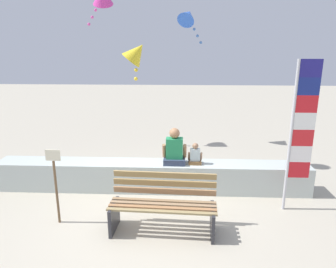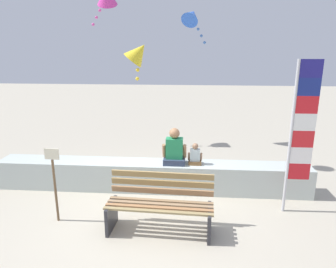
{
  "view_description": "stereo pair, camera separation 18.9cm",
  "coord_description": "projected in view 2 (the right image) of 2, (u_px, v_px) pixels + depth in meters",
  "views": [
    {
      "loc": [
        0.6,
        -4.83,
        2.78
      ],
      "look_at": [
        0.33,
        0.99,
        1.18
      ],
      "focal_mm": 33.11,
      "sensor_mm": 36.0,
      "label": 1
    },
    {
      "loc": [
        0.79,
        -4.82,
        2.78
      ],
      "look_at": [
        0.33,
        0.99,
        1.18
      ],
      "focal_mm": 33.11,
      "sensor_mm": 36.0,
      "label": 2
    }
  ],
  "objects": [
    {
      "name": "ground_plane",
      "position": [
        145.0,
        213.0,
        5.43
      ],
      "size": [
        40.0,
        40.0,
        0.0
      ],
      "primitive_type": "plane",
      "color": "#B3AA96"
    },
    {
      "name": "seawall_ledge",
      "position": [
        152.0,
        176.0,
        6.3
      ],
      "size": [
        6.27,
        0.56,
        0.58
      ],
      "primitive_type": "cube",
      "color": "#B6C1BA",
      "rests_on": "ground"
    },
    {
      "name": "park_bench",
      "position": [
        160.0,
        205.0,
        4.85
      ],
      "size": [
        1.68,
        0.69,
        0.88
      ],
      "color": "#978155",
      "rests_on": "ground"
    },
    {
      "name": "person_adult",
      "position": [
        174.0,
        150.0,
        6.09
      ],
      "size": [
        0.47,
        0.35,
        0.73
      ],
      "color": "#303A53",
      "rests_on": "seawall_ledge"
    },
    {
      "name": "person_child",
      "position": [
        195.0,
        156.0,
        6.09
      ],
      "size": [
        0.28,
        0.21,
        0.43
      ],
      "color": "brown",
      "rests_on": "seawall_ledge"
    },
    {
      "name": "flag_banner",
      "position": [
        300.0,
        129.0,
        5.1
      ],
      "size": [
        0.4,
        0.05,
        2.63
      ],
      "color": "#B7B7BC",
      "rests_on": "ground"
    },
    {
      "name": "kite_blue",
      "position": [
        192.0,
        16.0,
        8.62
      ],
      "size": [
        0.75,
        0.77,
        1.08
      ],
      "color": "blue"
    },
    {
      "name": "kite_yellow",
      "position": [
        138.0,
        53.0,
        6.79
      ],
      "size": [
        0.66,
        0.59,
        0.9
      ],
      "color": "yellow"
    },
    {
      "name": "sign_post",
      "position": [
        54.0,
        179.0,
        5.01
      ],
      "size": [
        0.24,
        0.04,
        1.27
      ],
      "color": "brown",
      "rests_on": "ground"
    }
  ]
}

